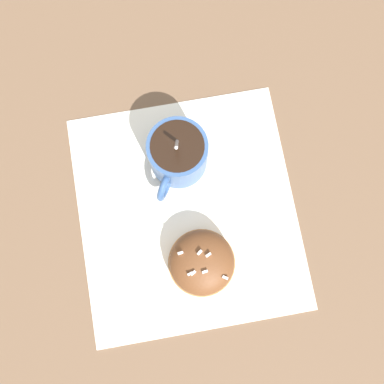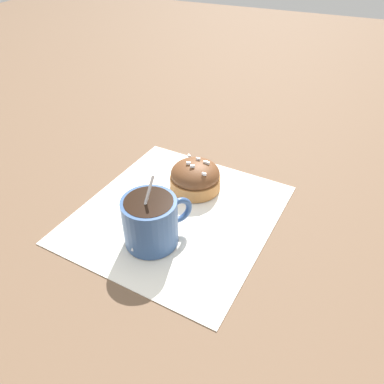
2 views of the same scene
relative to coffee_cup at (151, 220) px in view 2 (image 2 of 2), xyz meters
The scene contains 4 objects.
ground_plane 0.08m from the coffee_cup, behind, with size 3.00×3.00×0.00m, color brown.
paper_napkin 0.08m from the coffee_cup, behind, with size 0.34×0.32×0.00m.
coffee_cup is the anchor object (origin of this frame).
frosted_pastry 0.14m from the coffee_cup, behind, with size 0.09×0.09×0.05m.
Camera 2 is at (0.41, 0.20, 0.40)m, focal length 35.00 mm.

